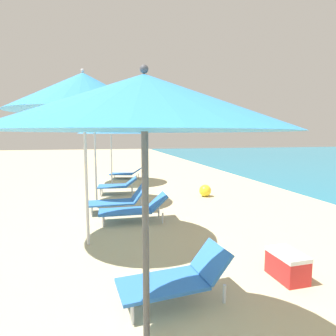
% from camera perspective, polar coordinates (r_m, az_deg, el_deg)
% --- Properties ---
extents(umbrella_second, '(2.04, 2.04, 2.39)m').
position_cam_1_polar(umbrella_second, '(1.96, -4.84, 13.00)').
color(umbrella_second, '#4C4C51').
rests_on(umbrella_second, ground).
extents(lounger_second_shoreside, '(1.32, 0.70, 0.59)m').
position_cam_1_polar(lounger_second_shoreside, '(3.45, 1.81, -21.41)').
color(lounger_second_shoreside, blue).
rests_on(lounger_second_shoreside, ground).
extents(umbrella_third, '(2.43, 2.43, 2.99)m').
position_cam_1_polar(umbrella_third, '(4.97, -16.90, 14.54)').
color(umbrella_third, silver).
rests_on(umbrella_third, ground).
extents(lounger_third_shoreside, '(1.50, 0.60, 0.61)m').
position_cam_1_polar(lounger_third_shoreside, '(6.29, -6.78, -8.22)').
color(lounger_third_shoreside, blue).
rests_on(lounger_third_shoreside, ground).
extents(umbrella_fourth, '(2.21, 2.21, 2.58)m').
position_cam_1_polar(umbrella_fourth, '(7.81, -14.82, 9.44)').
color(umbrella_fourth, silver).
rests_on(umbrella_fourth, ground).
extents(lounger_fourth_shoreside, '(1.28, 0.75, 0.55)m').
position_cam_1_polar(lounger_fourth_shoreside, '(9.23, -10.15, -3.41)').
color(lounger_fourth_shoreside, blue).
rests_on(lounger_fourth_shoreside, ground).
extents(lounger_fourth_inland, '(1.43, 0.64, 0.67)m').
position_cam_1_polar(lounger_fourth_inland, '(7.09, -9.91, -6.45)').
color(lounger_fourth_inland, blue).
rests_on(lounger_fourth_inland, ground).
extents(umbrella_farthest, '(2.54, 2.54, 2.65)m').
position_cam_1_polar(umbrella_farthest, '(11.20, -11.63, 8.48)').
color(umbrella_farthest, silver).
rests_on(umbrella_farthest, ground).
extents(lounger_farthest_shoreside, '(1.49, 1.01, 0.47)m').
position_cam_1_polar(lounger_farthest_shoreside, '(12.47, -8.52, -1.03)').
color(lounger_farthest_shoreside, blue).
rests_on(lounger_farthest_shoreside, ground).
extents(cooler_box, '(0.36, 0.55, 0.37)m').
position_cam_1_polar(cooler_box, '(4.25, 23.14, -17.79)').
color(cooler_box, red).
rests_on(cooler_box, ground).
extents(beach_ball, '(0.37, 0.37, 0.37)m').
position_cam_1_polar(beach_ball, '(8.83, 7.59, -4.60)').
color(beach_ball, yellow).
rests_on(beach_ball, ground).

